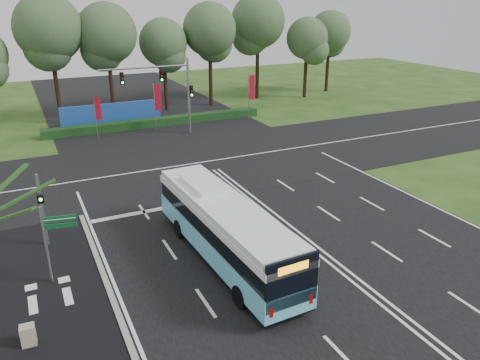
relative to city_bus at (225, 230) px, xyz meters
name	(u,v)px	position (x,y,z in m)	size (l,w,h in m)	color
ground	(281,225)	(4.40, 2.12, -1.67)	(120.00, 120.00, 0.00)	#224517
road_main	(281,225)	(4.40, 2.12, -1.65)	(20.00, 120.00, 0.04)	black
road_cross	(203,162)	(4.40, 14.12, -1.65)	(120.00, 14.00, 0.05)	black
bike_path	(53,314)	(-8.10, -0.88, -1.64)	(5.00, 18.00, 0.06)	black
kerb_strip	(112,299)	(-5.70, -0.88, -1.61)	(0.25, 18.00, 0.12)	gray
city_bus	(225,230)	(0.00, 0.00, 0.00)	(2.89, 11.67, 3.32)	#63C9E7
pedestrian_signal	(42,208)	(-7.77, 5.32, 0.49)	(0.33, 0.44, 3.97)	gray
street_sign	(53,235)	(-7.57, 1.55, 0.73)	(1.46, 0.36, 3.79)	gray
utility_cabinet	(28,336)	(-9.05, -2.40, -1.24)	(0.52, 0.43, 0.87)	#A89E87
banner_flag_left	(97,111)	(-1.63, 24.68, 0.86)	(0.55, 0.20, 3.85)	gray
banner_flag_mid	(157,100)	(3.95, 24.74, 1.33)	(0.68, 0.13, 4.61)	gray
banner_flag_right	(251,90)	(14.22, 25.21, 1.39)	(0.69, 0.13, 4.71)	gray
traffic_light_gantry	(169,86)	(4.61, 22.62, 2.99)	(8.41, 0.28, 7.00)	gray
hedge	(158,122)	(4.40, 26.62, -1.27)	(22.00, 1.20, 0.80)	#143413
blue_hoarding	(112,114)	(0.40, 29.12, -0.57)	(10.00, 0.30, 2.20)	#1D4A9D
eucalyptus_row	(153,33)	(6.33, 32.95, 6.91)	(53.65, 9.79, 12.75)	black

